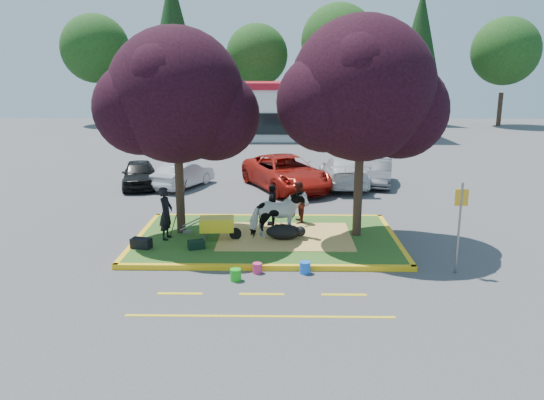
{
  "coord_description": "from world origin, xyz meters",
  "views": [
    {
      "loc": [
        0.45,
        -16.18,
        5.29
      ],
      "look_at": [
        0.17,
        0.5,
        1.22
      ],
      "focal_mm": 35.0,
      "sensor_mm": 36.0,
      "label": 1
    }
  ],
  "objects_px": {
    "wheelbarrow": "(217,224)",
    "car_silver": "(184,175)",
    "bucket_pink": "(257,268)",
    "bucket_blue": "(305,268)",
    "cow": "(278,215)",
    "handler": "(166,213)",
    "sign_post": "(460,218)",
    "calf": "(283,232)",
    "car_black": "(139,174)",
    "bucket_green": "(236,275)"
  },
  "relations": [
    {
      "from": "sign_post",
      "to": "bucket_pink",
      "type": "height_order",
      "value": "sign_post"
    },
    {
      "from": "cow",
      "to": "wheelbarrow",
      "type": "bearing_deg",
      "value": 76.77
    },
    {
      "from": "handler",
      "to": "bucket_pink",
      "type": "relative_size",
      "value": 6.01
    },
    {
      "from": "bucket_green",
      "to": "car_silver",
      "type": "distance_m",
      "value": 11.74
    },
    {
      "from": "handler",
      "to": "wheelbarrow",
      "type": "xyz_separation_m",
      "value": [
        1.6,
        -0.05,
        -0.34
      ]
    },
    {
      "from": "handler",
      "to": "wheelbarrow",
      "type": "height_order",
      "value": "handler"
    },
    {
      "from": "bucket_blue",
      "to": "car_silver",
      "type": "xyz_separation_m",
      "value": [
        -5.18,
        10.7,
        0.43
      ]
    },
    {
      "from": "cow",
      "to": "bucket_blue",
      "type": "height_order",
      "value": "cow"
    },
    {
      "from": "calf",
      "to": "car_black",
      "type": "height_order",
      "value": "car_black"
    },
    {
      "from": "bucket_green",
      "to": "car_silver",
      "type": "bearing_deg",
      "value": 106.66
    },
    {
      "from": "handler",
      "to": "car_black",
      "type": "distance_m",
      "value": 8.82
    },
    {
      "from": "bucket_pink",
      "to": "sign_post",
      "type": "bearing_deg",
      "value": 1.07
    },
    {
      "from": "bucket_blue",
      "to": "bucket_pink",
      "type": "bearing_deg",
      "value": 180.0
    },
    {
      "from": "cow",
      "to": "handler",
      "type": "relative_size",
      "value": 1.07
    },
    {
      "from": "sign_post",
      "to": "car_black",
      "type": "height_order",
      "value": "sign_post"
    },
    {
      "from": "sign_post",
      "to": "bucket_green",
      "type": "height_order",
      "value": "sign_post"
    },
    {
      "from": "cow",
      "to": "car_black",
      "type": "relative_size",
      "value": 0.49
    },
    {
      "from": "bucket_green",
      "to": "bucket_pink",
      "type": "distance_m",
      "value": 0.76
    },
    {
      "from": "calf",
      "to": "cow",
      "type": "bearing_deg",
      "value": 121.19
    },
    {
      "from": "bucket_blue",
      "to": "car_black",
      "type": "relative_size",
      "value": 0.09
    },
    {
      "from": "cow",
      "to": "bucket_blue",
      "type": "xyz_separation_m",
      "value": [
        0.73,
        -2.65,
        -0.74
      ]
    },
    {
      "from": "bucket_green",
      "to": "bucket_pink",
      "type": "xyz_separation_m",
      "value": [
        0.54,
        0.54,
        -0.02
      ]
    },
    {
      "from": "handler",
      "to": "car_black",
      "type": "xyz_separation_m",
      "value": [
        -3.04,
        8.27,
        -0.36
      ]
    },
    {
      "from": "cow",
      "to": "bucket_green",
      "type": "height_order",
      "value": "cow"
    },
    {
      "from": "calf",
      "to": "bucket_green",
      "type": "relative_size",
      "value": 3.51
    },
    {
      "from": "bucket_green",
      "to": "calf",
      "type": "bearing_deg",
      "value": 67.71
    },
    {
      "from": "handler",
      "to": "bucket_pink",
      "type": "height_order",
      "value": "handler"
    },
    {
      "from": "car_silver",
      "to": "handler",
      "type": "bearing_deg",
      "value": 119.78
    },
    {
      "from": "car_black",
      "to": "car_silver",
      "type": "xyz_separation_m",
      "value": [
        2.09,
        -0.05,
        -0.03
      ]
    },
    {
      "from": "sign_post",
      "to": "car_black",
      "type": "relative_size",
      "value": 0.68
    },
    {
      "from": "handler",
      "to": "bucket_green",
      "type": "bearing_deg",
      "value": -133.16
    },
    {
      "from": "cow",
      "to": "car_silver",
      "type": "height_order",
      "value": "cow"
    },
    {
      "from": "bucket_blue",
      "to": "bucket_green",
      "type": "bearing_deg",
      "value": -163.49
    },
    {
      "from": "bucket_green",
      "to": "car_black",
      "type": "relative_size",
      "value": 0.09
    },
    {
      "from": "handler",
      "to": "sign_post",
      "type": "bearing_deg",
      "value": -97.86
    },
    {
      "from": "cow",
      "to": "bucket_pink",
      "type": "height_order",
      "value": "cow"
    },
    {
      "from": "wheelbarrow",
      "to": "car_silver",
      "type": "height_order",
      "value": "car_silver"
    },
    {
      "from": "cow",
      "to": "handler",
      "type": "height_order",
      "value": "handler"
    },
    {
      "from": "calf",
      "to": "bucket_blue",
      "type": "distance_m",
      "value": 2.58
    },
    {
      "from": "bucket_green",
      "to": "handler",
      "type": "bearing_deg",
      "value": 128.64
    },
    {
      "from": "wheelbarrow",
      "to": "bucket_green",
      "type": "relative_size",
      "value": 6.04
    },
    {
      "from": "calf",
      "to": "bucket_pink",
      "type": "xyz_separation_m",
      "value": [
        -0.71,
        -2.51,
        -0.25
      ]
    },
    {
      "from": "calf",
      "to": "car_silver",
      "type": "bearing_deg",
      "value": 102.85
    },
    {
      "from": "car_silver",
      "to": "bucket_pink",
      "type": "bearing_deg",
      "value": 133.25
    },
    {
      "from": "calf",
      "to": "bucket_pink",
      "type": "bearing_deg",
      "value": -122.35
    },
    {
      "from": "bucket_pink",
      "to": "bucket_blue",
      "type": "height_order",
      "value": "bucket_blue"
    },
    {
      "from": "calf",
      "to": "wheelbarrow",
      "type": "bearing_deg",
      "value": 165.52
    },
    {
      "from": "bucket_pink",
      "to": "car_silver",
      "type": "bearing_deg",
      "value": 110.03
    },
    {
      "from": "cow",
      "to": "car_black",
      "type": "height_order",
      "value": "cow"
    },
    {
      "from": "bucket_pink",
      "to": "cow",
      "type": "bearing_deg",
      "value": 78.25
    }
  ]
}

